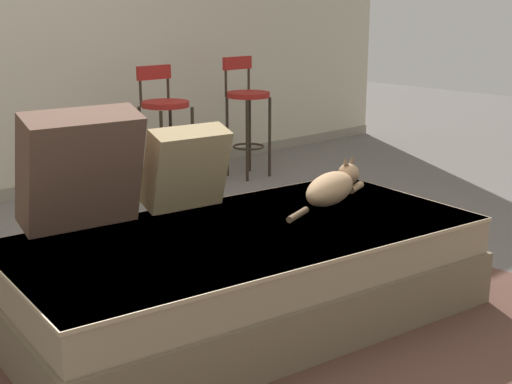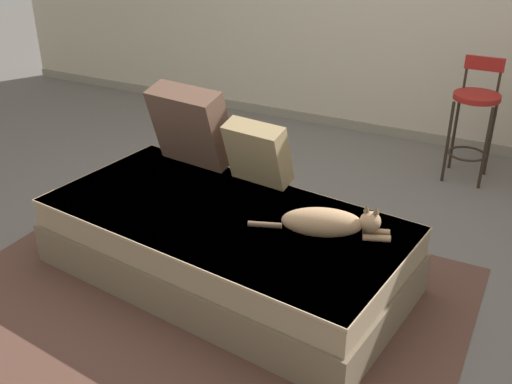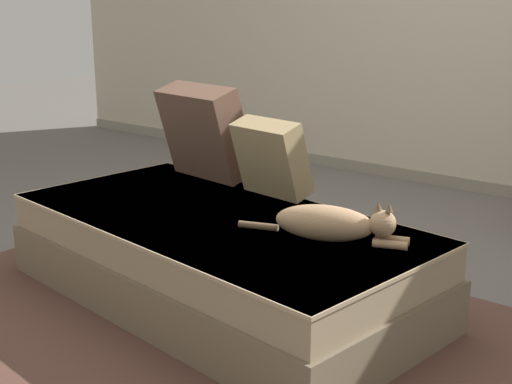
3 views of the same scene
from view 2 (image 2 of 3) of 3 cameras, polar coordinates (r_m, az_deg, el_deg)
ground_plane at (r=3.84m, az=0.05°, el=-4.86°), size 16.00×16.00×0.00m
wall_baseboard_trim at (r=5.66m, az=10.28°, el=6.13°), size 8.00×0.02×0.09m
area_rug at (r=3.34m, az=-5.53°, el=-10.44°), size 2.75×2.13×0.01m
couch at (r=3.43m, az=-3.01°, el=-4.98°), size 2.16×1.28×0.42m
throw_pillow_corner at (r=3.83m, az=-6.21°, el=6.28°), size 0.53×0.37×0.52m
throw_pillow_middle at (r=3.56m, az=0.19°, el=3.73°), size 0.40×0.28×0.40m
cat at (r=3.10m, az=6.88°, el=-2.91°), size 0.73×0.31×0.19m
bar_stool_near_window at (r=4.77m, az=20.11°, el=7.28°), size 0.34×0.34×0.92m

